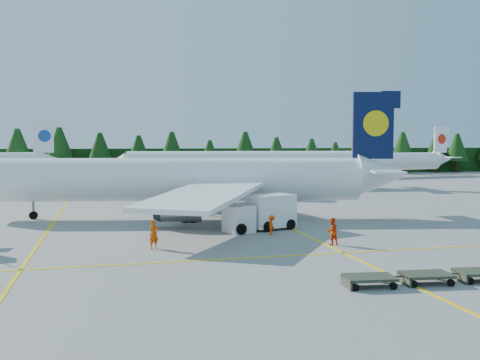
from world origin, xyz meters
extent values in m
plane|color=gray|center=(0.00, 0.00, 0.00)|extent=(320.00, 320.00, 0.00)
cube|color=yellow|center=(-14.00, 20.00, 0.01)|extent=(0.25, 120.00, 0.01)
cube|color=yellow|center=(6.00, 20.00, 0.01)|extent=(0.25, 120.00, 0.01)
cube|color=yellow|center=(0.00, -6.00, 0.01)|extent=(80.00, 0.25, 0.01)
cube|color=black|center=(0.00, 82.00, 3.00)|extent=(220.00, 4.00, 6.00)
cylinder|color=white|center=(-2.91, 12.93, 3.74)|extent=(35.45, 11.14, 4.16)
cube|color=#071239|center=(15.92, 9.08, 8.94)|extent=(3.94, 1.15, 6.44)
cube|color=white|center=(1.91, 20.96, 3.12)|extent=(7.95, 16.19, 1.18)
cylinder|color=slate|center=(-0.69, 18.62, 1.66)|extent=(3.90, 2.84, 2.18)
cube|color=white|center=(-1.63, 3.65, 3.12)|extent=(13.11, 16.63, 1.18)
cylinder|color=slate|center=(-3.10, 6.81, 1.66)|extent=(3.90, 2.84, 2.18)
cylinder|color=slate|center=(-16.07, 15.61, 0.88)|extent=(0.25, 0.25, 1.77)
cylinder|color=white|center=(11.75, 43.72, 3.83)|extent=(36.44, 8.97, 4.26)
cone|color=white|center=(-7.67, 46.28, 3.83)|extent=(3.51, 4.61, 4.26)
cube|color=red|center=(31.28, 41.13, 9.15)|extent=(4.06, 0.90, 6.60)
cube|color=white|center=(16.11, 52.27, 3.19)|extent=(9.18, 16.86, 1.21)
cylinder|color=slate|center=(13.62, 49.70, 1.70)|extent=(3.88, 2.69, 2.24)
cube|color=white|center=(13.73, 34.33, 3.19)|extent=(12.65, 17.16, 1.21)
cylinder|color=slate|center=(12.00, 37.45, 1.70)|extent=(3.88, 2.69, 2.24)
cylinder|color=slate|center=(-1.88, 45.52, 0.90)|extent=(0.26, 0.26, 1.81)
cube|color=white|center=(-21.11, 70.51, 8.39)|extent=(3.72, 0.93, 6.05)
cylinder|color=white|center=(45.58, 63.96, 3.31)|extent=(31.50, 7.76, 3.68)
cone|color=white|center=(28.79, 61.73, 3.31)|extent=(3.04, 3.99, 3.68)
cube|color=white|center=(62.45, 66.19, 7.91)|extent=(3.51, 0.78, 5.71)
cylinder|color=slate|center=(33.79, 62.40, 0.74)|extent=(0.22, 0.22, 1.47)
cube|color=white|center=(1.22, 3.69, 1.09)|extent=(2.59, 2.59, 2.19)
cube|color=black|center=(1.22, 3.69, 1.61)|extent=(2.26, 2.40, 0.94)
cube|color=white|center=(4.22, 4.58, 1.56)|extent=(4.24, 3.26, 2.71)
cube|color=#343A2A|center=(3.73, -13.96, 0.47)|extent=(2.68, 1.85, 0.15)
cube|color=#343A2A|center=(6.87, -14.11, 0.47)|extent=(2.68, 1.85, 0.15)
imported|color=#D54604|center=(-6.06, -1.59, 0.98)|extent=(0.85, 0.73, 1.97)
imported|color=red|center=(6.38, -3.18, 0.97)|extent=(1.08, 0.92, 1.94)
imported|color=#FF4905|center=(3.40, 1.67, 0.80)|extent=(0.45, 0.66, 1.60)
camera|label=1|loc=(-8.99, -38.23, 7.28)|focal=40.00mm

